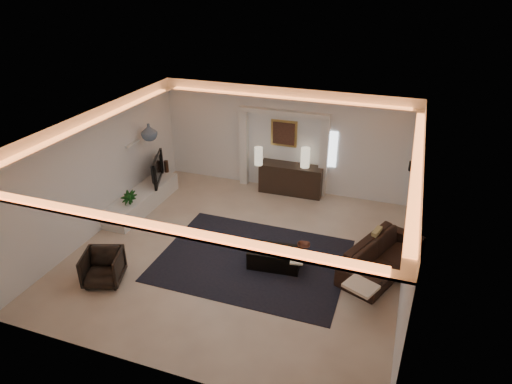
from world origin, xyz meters
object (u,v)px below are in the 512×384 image
(sofa, at_px, (383,257))
(coffee_table, at_px, (275,257))
(armchair, at_px, (103,267))
(console, at_px, (291,180))

(sofa, relative_size, coffee_table, 2.08)
(armchair, bearing_deg, console, 45.02)
(console, distance_m, armchair, 5.71)
(coffee_table, height_order, armchair, armchair)
(console, distance_m, coffee_table, 3.54)
(sofa, height_order, coffee_table, sofa)
(console, relative_size, coffee_table, 1.61)
(console, xyz_separation_m, sofa, (2.76, -2.88, -0.07))
(console, height_order, armchair, console)
(coffee_table, xyz_separation_m, armchair, (-3.09, -1.66, 0.14))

